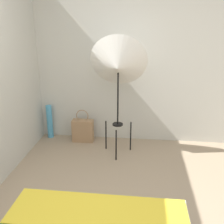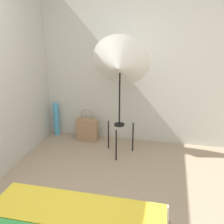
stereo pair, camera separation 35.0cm
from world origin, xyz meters
name	(u,v)px [view 1 (the left image)]	position (x,y,z in m)	size (l,w,h in m)	color
wall_back	(120,61)	(0.00, 2.34, 1.30)	(8.00, 0.05, 2.60)	beige
photo_umbrella	(118,65)	(0.03, 1.79, 1.32)	(0.79, 0.51, 1.73)	black
tote_bag	(83,130)	(-0.58, 2.12, 0.19)	(0.34, 0.15, 0.54)	#9E7A56
paper_roll	(50,122)	(-1.16, 2.22, 0.28)	(0.09, 0.09, 0.56)	#4CA3D1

